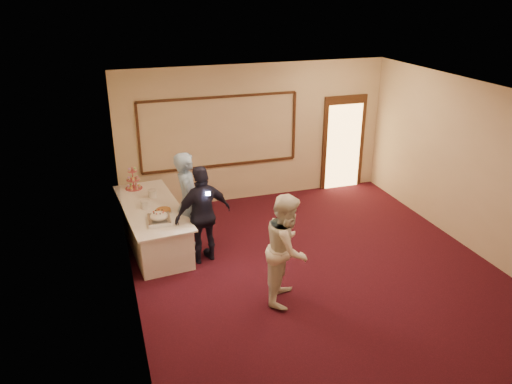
{
  "coord_description": "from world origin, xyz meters",
  "views": [
    {
      "loc": [
        -3.25,
        -6.56,
        4.5
      ],
      "look_at": [
        -0.76,
        1.1,
        1.15
      ],
      "focal_mm": 35.0,
      "sensor_mm": 36.0,
      "label": 1
    }
  ],
  "objects_px": {
    "man": "(188,203)",
    "guest": "(203,215)",
    "plate_stack_a": "(145,204)",
    "plate_stack_b": "(153,193)",
    "woman": "(287,248)",
    "buffet_table": "(153,225)",
    "cupcake_stand": "(133,180)",
    "tart": "(163,211)",
    "pavlova_tray": "(159,218)"
  },
  "relations": [
    {
      "from": "buffet_table",
      "to": "woman",
      "type": "xyz_separation_m",
      "value": [
        1.72,
        -2.39,
        0.48
      ]
    },
    {
      "from": "cupcake_stand",
      "to": "plate_stack_a",
      "type": "height_order",
      "value": "cupcake_stand"
    },
    {
      "from": "man",
      "to": "plate_stack_b",
      "type": "bearing_deg",
      "value": 42.06
    },
    {
      "from": "pavlova_tray",
      "to": "plate_stack_a",
      "type": "distance_m",
      "value": 0.67
    },
    {
      "from": "plate_stack_a",
      "to": "plate_stack_b",
      "type": "distance_m",
      "value": 0.51
    },
    {
      "from": "buffet_table",
      "to": "pavlova_tray",
      "type": "bearing_deg",
      "value": -85.82
    },
    {
      "from": "buffet_table",
      "to": "woman",
      "type": "distance_m",
      "value": 2.98
    },
    {
      "from": "cupcake_stand",
      "to": "plate_stack_a",
      "type": "relative_size",
      "value": 2.79
    },
    {
      "from": "tart",
      "to": "guest",
      "type": "relative_size",
      "value": 0.17
    },
    {
      "from": "buffet_table",
      "to": "guest",
      "type": "bearing_deg",
      "value": -47.84
    },
    {
      "from": "cupcake_stand",
      "to": "plate_stack_a",
      "type": "bearing_deg",
      "value": -83.94
    },
    {
      "from": "guest",
      "to": "tart",
      "type": "bearing_deg",
      "value": -54.78
    },
    {
      "from": "cupcake_stand",
      "to": "tart",
      "type": "bearing_deg",
      "value": -73.31
    },
    {
      "from": "pavlova_tray",
      "to": "tart",
      "type": "relative_size",
      "value": 1.8
    },
    {
      "from": "plate_stack_a",
      "to": "tart",
      "type": "height_order",
      "value": "plate_stack_a"
    },
    {
      "from": "woman",
      "to": "plate_stack_a",
      "type": "bearing_deg",
      "value": 68.9
    },
    {
      "from": "cupcake_stand",
      "to": "guest",
      "type": "xyz_separation_m",
      "value": [
        1.0,
        -1.84,
        -0.07
      ]
    },
    {
      "from": "cupcake_stand",
      "to": "plate_stack_b",
      "type": "bearing_deg",
      "value": -61.1
    },
    {
      "from": "pavlova_tray",
      "to": "plate_stack_b",
      "type": "height_order",
      "value": "pavlova_tray"
    },
    {
      "from": "buffet_table",
      "to": "cupcake_stand",
      "type": "height_order",
      "value": "cupcake_stand"
    },
    {
      "from": "pavlova_tray",
      "to": "cupcake_stand",
      "type": "relative_size",
      "value": 1.11
    },
    {
      "from": "plate_stack_a",
      "to": "tart",
      "type": "relative_size",
      "value": 0.58
    },
    {
      "from": "tart",
      "to": "pavlova_tray",
      "type": "bearing_deg",
      "value": -108.49
    },
    {
      "from": "cupcake_stand",
      "to": "guest",
      "type": "distance_m",
      "value": 2.09
    },
    {
      "from": "pavlova_tray",
      "to": "cupcake_stand",
      "type": "height_order",
      "value": "cupcake_stand"
    },
    {
      "from": "cupcake_stand",
      "to": "woman",
      "type": "relative_size",
      "value": 0.28
    },
    {
      "from": "plate_stack_a",
      "to": "buffet_table",
      "type": "bearing_deg",
      "value": 22.42
    },
    {
      "from": "woman",
      "to": "plate_stack_b",
      "type": "bearing_deg",
      "value": 61.05
    },
    {
      "from": "plate_stack_b",
      "to": "guest",
      "type": "distance_m",
      "value": 1.47
    },
    {
      "from": "man",
      "to": "buffet_table",
      "type": "bearing_deg",
      "value": 66.04
    },
    {
      "from": "buffet_table",
      "to": "guest",
      "type": "distance_m",
      "value": 1.26
    },
    {
      "from": "pavlova_tray",
      "to": "guest",
      "type": "distance_m",
      "value": 0.75
    },
    {
      "from": "buffet_table",
      "to": "woman",
      "type": "height_order",
      "value": "woman"
    },
    {
      "from": "pavlova_tray",
      "to": "tart",
      "type": "height_order",
      "value": "pavlova_tray"
    },
    {
      "from": "cupcake_stand",
      "to": "tart",
      "type": "relative_size",
      "value": 1.63
    },
    {
      "from": "plate_stack_a",
      "to": "tart",
      "type": "xyz_separation_m",
      "value": [
        0.28,
        -0.29,
        -0.05
      ]
    },
    {
      "from": "buffet_table",
      "to": "guest",
      "type": "relative_size",
      "value": 1.5
    },
    {
      "from": "buffet_table",
      "to": "cupcake_stand",
      "type": "xyz_separation_m",
      "value": [
        -0.22,
        0.98,
        0.56
      ]
    },
    {
      "from": "pavlova_tray",
      "to": "man",
      "type": "relative_size",
      "value": 0.29
    },
    {
      "from": "man",
      "to": "guest",
      "type": "distance_m",
      "value": 0.48
    },
    {
      "from": "buffet_table",
      "to": "tart",
      "type": "distance_m",
      "value": 0.56
    },
    {
      "from": "plate_stack_a",
      "to": "woman",
      "type": "xyz_separation_m",
      "value": [
        1.83,
        -2.34,
        0.02
      ]
    },
    {
      "from": "plate_stack_a",
      "to": "man",
      "type": "bearing_deg",
      "value": -26.79
    },
    {
      "from": "plate_stack_b",
      "to": "guest",
      "type": "relative_size",
      "value": 0.1
    },
    {
      "from": "plate_stack_b",
      "to": "woman",
      "type": "relative_size",
      "value": 0.1
    },
    {
      "from": "buffet_table",
      "to": "man",
      "type": "distance_m",
      "value": 0.92
    },
    {
      "from": "buffet_table",
      "to": "plate_stack_b",
      "type": "height_order",
      "value": "plate_stack_b"
    },
    {
      "from": "buffet_table",
      "to": "plate_stack_b",
      "type": "bearing_deg",
      "value": 79.18
    },
    {
      "from": "plate_stack_a",
      "to": "woman",
      "type": "distance_m",
      "value": 2.97
    },
    {
      "from": "buffet_table",
      "to": "pavlova_tray",
      "type": "distance_m",
      "value": 0.84
    }
  ]
}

